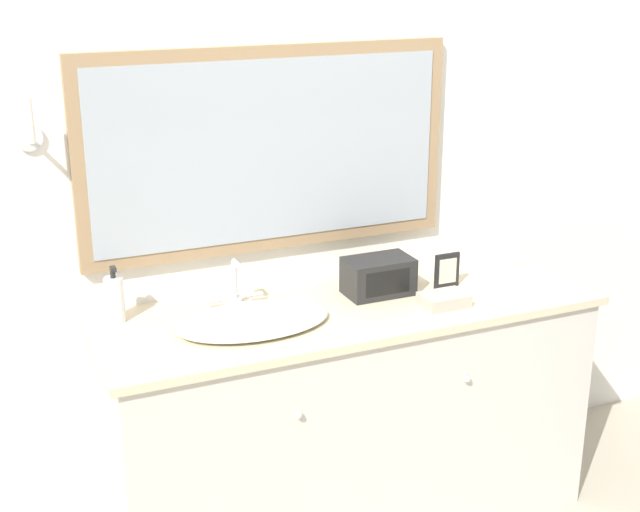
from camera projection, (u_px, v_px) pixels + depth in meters
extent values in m
cube|color=white|center=(311.00, 175.00, 3.32)|extent=(8.00, 0.06, 2.55)
cube|color=#997A56|center=(269.00, 150.00, 3.17)|extent=(1.38, 0.04, 0.74)
cube|color=#9EA8B2|center=(271.00, 151.00, 3.15)|extent=(1.29, 0.01, 0.65)
cylinder|color=silver|center=(28.00, 137.00, 2.83)|extent=(0.09, 0.01, 0.09)
cylinder|color=silver|center=(30.00, 140.00, 2.79)|extent=(0.02, 0.10, 0.02)
cylinder|color=white|center=(30.00, 121.00, 2.72)|extent=(0.02, 0.02, 0.14)
cube|color=beige|center=(347.00, 418.00, 3.31)|extent=(1.75, 0.58, 0.85)
cube|color=beige|center=(349.00, 309.00, 3.16)|extent=(1.81, 0.61, 0.03)
sphere|color=silver|center=(299.00, 415.00, 2.85)|extent=(0.02, 0.02, 0.02)
sphere|color=silver|center=(467.00, 379.00, 3.09)|extent=(0.02, 0.02, 0.02)
ellipsoid|color=silver|center=(253.00, 320.00, 2.99)|extent=(0.53, 0.34, 0.03)
cylinder|color=silver|center=(235.00, 301.00, 3.15)|extent=(0.06, 0.06, 0.03)
cylinder|color=silver|center=(234.00, 280.00, 3.12)|extent=(0.02, 0.02, 0.14)
cylinder|color=silver|center=(237.00, 264.00, 3.07)|extent=(0.02, 0.07, 0.02)
cylinder|color=white|center=(215.00, 301.00, 3.12)|extent=(0.06, 0.02, 0.02)
cylinder|color=white|center=(255.00, 294.00, 3.17)|extent=(0.06, 0.02, 0.02)
cylinder|color=white|center=(115.00, 300.00, 3.00)|extent=(0.06, 0.06, 0.16)
cylinder|color=black|center=(113.00, 273.00, 2.96)|extent=(0.02, 0.02, 0.04)
cube|color=black|center=(113.00, 269.00, 2.95)|extent=(0.02, 0.03, 0.01)
cube|color=black|center=(378.00, 276.00, 3.24)|extent=(0.24, 0.15, 0.14)
cube|color=black|center=(387.00, 283.00, 3.18)|extent=(0.18, 0.01, 0.09)
cube|color=black|center=(447.00, 270.00, 3.31)|extent=(0.10, 0.01, 0.13)
cube|color=beige|center=(448.00, 271.00, 3.30)|extent=(0.07, 0.00, 0.10)
cube|color=silver|center=(497.00, 281.00, 3.35)|extent=(0.18, 0.12, 0.03)
cube|color=#B7A899|center=(444.00, 300.00, 3.15)|extent=(0.16, 0.12, 0.04)
cube|color=#ADADB2|center=(502.00, 262.00, 3.58)|extent=(0.20, 0.12, 0.01)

